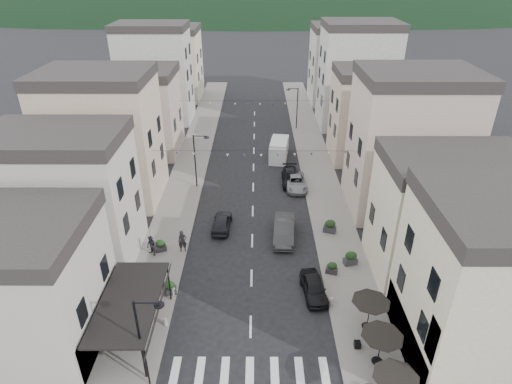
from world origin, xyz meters
TOP-DOWN VIEW (x-y plane):
  - sidewalk_left at (-7.50, 32.00)m, footprint 4.00×76.00m
  - sidewalk_right at (7.50, 32.00)m, footprint 4.00×76.00m
  - bistro_building at (14.50, 4.00)m, footprint 10.00×8.00m
  - boutique_awning at (-7.25, 5.00)m, footprint 3.77×7.50m
  - buildings_row_left at (-14.50, 37.75)m, footprint 10.20×54.16m
  - buildings_row_right at (14.50, 36.59)m, footprint 10.20×54.16m
  - cafe_terrace at (7.70, 2.80)m, footprint 2.50×8.10m
  - streetlamp_left_near at (-5.82, 2.00)m, footprint 1.70×0.56m
  - streetlamp_left_far at (-5.82, 26.00)m, footprint 1.70×0.56m
  - streetlamp_right_far at (5.82, 44.00)m, footprint 1.70×0.56m
  - bollards at (0.00, 5.50)m, footprint 11.66×10.26m
  - bunting_near at (0.00, 22.00)m, footprint 19.00×0.28m
  - bunting_far at (0.00, 38.00)m, footprint 19.00×0.28m
  - parked_car_a at (4.60, 9.15)m, footprint 2.03×4.08m
  - parked_car_b at (2.80, 16.49)m, footprint 2.12×5.17m
  - parked_car_c at (4.60, 25.92)m, footprint 2.27×4.74m
  - parked_car_d at (4.11, 26.99)m, footprint 1.96×4.73m
  - parked_car_e at (-2.80, 17.94)m, footprint 1.84×4.07m
  - delivery_van at (3.12, 33.71)m, footprint 2.69×5.34m
  - pedestrian_a at (-5.80, 14.34)m, footprint 0.80×0.60m
  - pedestrian_b at (-8.30, 13.80)m, footprint 1.10×1.08m
  - planter_la at (-6.00, 9.12)m, footprint 1.09×0.73m
  - planter_lb at (-7.70, 14.36)m, footprint 1.06×0.80m
  - planter_ra at (6.28, 11.50)m, footprint 1.01×0.76m
  - planter_rb at (7.95, 12.61)m, footprint 1.18×0.82m
  - planter_rc at (6.98, 17.23)m, footprint 1.25×0.93m

SIDE VIEW (x-z plane):
  - sidewalk_left at x=-7.50m, z-range 0.00..0.12m
  - sidewalk_right at x=7.50m, z-range 0.00..0.12m
  - bollards at x=0.00m, z-range 0.12..0.72m
  - planter_ra at x=6.28m, z-range 0.11..1.11m
  - planter_lb at x=-7.70m, z-range 0.10..1.16m
  - parked_car_c at x=4.60m, z-range 0.00..1.31m
  - parked_car_a at x=4.60m, z-range 0.00..1.34m
  - planter_la at x=-6.00m, z-range 0.10..1.24m
  - parked_car_e at x=-2.80m, z-range 0.00..1.36m
  - parked_car_d at x=4.11m, z-range 0.00..1.37m
  - planter_rb at x=7.95m, z-range 0.10..1.30m
  - planter_rc at x=6.98m, z-range 0.10..1.34m
  - parked_car_b at x=2.80m, z-range 0.00..1.66m
  - pedestrian_b at x=-8.30m, z-range 0.12..1.90m
  - pedestrian_a at x=-5.80m, z-range 0.12..2.09m
  - delivery_van at x=3.12m, z-range -0.02..2.43m
  - cafe_terrace at x=7.70m, z-range 1.09..3.62m
  - boutique_awning at x=-7.25m, z-range 1.48..4.75m
  - streetlamp_left_near at x=-5.82m, z-range 0.70..6.70m
  - streetlamp_left_far at x=-5.82m, z-range 0.70..6.70m
  - streetlamp_right_far at x=5.82m, z-range 0.70..6.70m
  - bistro_building at x=14.50m, z-range 0.00..10.00m
  - bunting_near at x=0.00m, z-range 5.34..5.96m
  - bunting_far at x=0.00m, z-range 5.34..5.96m
  - buildings_row_left at x=-14.50m, z-range -0.88..13.12m
  - buildings_row_right at x=14.50m, z-range -0.93..13.57m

